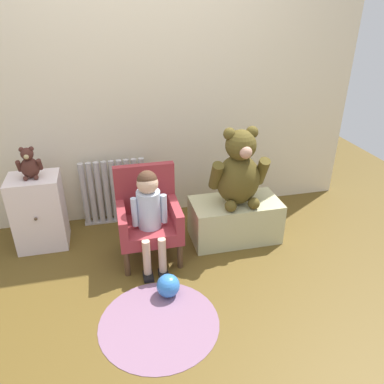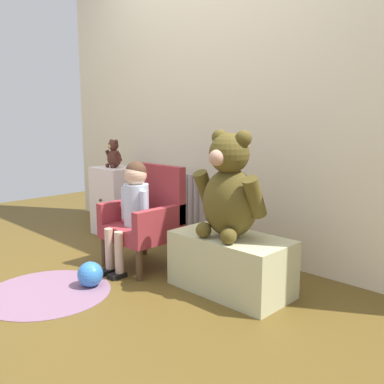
{
  "view_description": "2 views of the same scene",
  "coord_description": "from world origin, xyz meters",
  "px_view_note": "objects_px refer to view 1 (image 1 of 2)",
  "views": [
    {
      "loc": [
        -0.29,
        -1.84,
        1.77
      ],
      "look_at": [
        0.28,
        0.57,
        0.5
      ],
      "focal_mm": 35.0,
      "sensor_mm": 36.0,
      "label": 1
    },
    {
      "loc": [
        2.19,
        -1.27,
        1.03
      ],
      "look_at": [
        0.35,
        0.6,
        0.57
      ],
      "focal_mm": 40.0,
      "sensor_mm": 36.0,
      "label": 2
    }
  ],
  "objects_px": {
    "child_armchair": "(148,215)",
    "low_bench": "(235,220)",
    "radiator": "(114,192)",
    "floor_rug": "(159,323)",
    "toy_ball": "(169,286)",
    "large_teddy_bear": "(239,171)",
    "child_figure": "(149,206)",
    "small_teddy_bear": "(29,164)",
    "small_dresser": "(39,212)"
  },
  "relations": [
    {
      "from": "child_armchair",
      "to": "low_bench",
      "type": "relative_size",
      "value": 0.98
    },
    {
      "from": "radiator",
      "to": "floor_rug",
      "type": "distance_m",
      "value": 1.32
    },
    {
      "from": "radiator",
      "to": "toy_ball",
      "type": "bearing_deg",
      "value": -74.62
    },
    {
      "from": "child_armchair",
      "to": "large_teddy_bear",
      "type": "height_order",
      "value": "large_teddy_bear"
    },
    {
      "from": "large_teddy_bear",
      "to": "radiator",
      "type": "bearing_deg",
      "value": 151.38
    },
    {
      "from": "child_figure",
      "to": "toy_ball",
      "type": "relative_size",
      "value": 4.74
    },
    {
      "from": "radiator",
      "to": "toy_ball",
      "type": "relative_size",
      "value": 3.73
    },
    {
      "from": "child_figure",
      "to": "low_bench",
      "type": "xyz_separation_m",
      "value": [
        0.71,
        0.17,
        -0.31
      ]
    },
    {
      "from": "child_figure",
      "to": "large_teddy_bear",
      "type": "distance_m",
      "value": 0.74
    },
    {
      "from": "large_teddy_bear",
      "to": "small_teddy_bear",
      "type": "height_order",
      "value": "large_teddy_bear"
    },
    {
      "from": "low_bench",
      "to": "large_teddy_bear",
      "type": "xyz_separation_m",
      "value": [
        0.0,
        -0.02,
        0.44
      ]
    },
    {
      "from": "toy_ball",
      "to": "small_teddy_bear",
      "type": "bearing_deg",
      "value": 137.01
    },
    {
      "from": "child_figure",
      "to": "small_teddy_bear",
      "type": "height_order",
      "value": "small_teddy_bear"
    },
    {
      "from": "child_figure",
      "to": "child_armchair",
      "type": "bearing_deg",
      "value": 90.0
    },
    {
      "from": "radiator",
      "to": "low_bench",
      "type": "relative_size",
      "value": 0.82
    },
    {
      "from": "low_bench",
      "to": "small_teddy_bear",
      "type": "height_order",
      "value": "small_teddy_bear"
    },
    {
      "from": "small_dresser",
      "to": "child_figure",
      "type": "relative_size",
      "value": 0.81
    },
    {
      "from": "radiator",
      "to": "small_teddy_bear",
      "type": "bearing_deg",
      "value": -158.38
    },
    {
      "from": "child_armchair",
      "to": "child_figure",
      "type": "distance_m",
      "value": 0.18
    },
    {
      "from": "toy_ball",
      "to": "small_dresser",
      "type": "bearing_deg",
      "value": 136.86
    },
    {
      "from": "floor_rug",
      "to": "toy_ball",
      "type": "height_order",
      "value": "toy_ball"
    },
    {
      "from": "small_teddy_bear",
      "to": "toy_ball",
      "type": "height_order",
      "value": "small_teddy_bear"
    },
    {
      "from": "child_figure",
      "to": "small_teddy_bear",
      "type": "distance_m",
      "value": 0.94
    },
    {
      "from": "large_teddy_bear",
      "to": "floor_rug",
      "type": "bearing_deg",
      "value": -134.64
    },
    {
      "from": "low_bench",
      "to": "small_teddy_bear",
      "type": "distance_m",
      "value": 1.63
    },
    {
      "from": "radiator",
      "to": "toy_ball",
      "type": "distance_m",
      "value": 1.1
    },
    {
      "from": "small_dresser",
      "to": "small_teddy_bear",
      "type": "height_order",
      "value": "small_teddy_bear"
    },
    {
      "from": "small_dresser",
      "to": "toy_ball",
      "type": "distance_m",
      "value": 1.22
    },
    {
      "from": "child_figure",
      "to": "low_bench",
      "type": "height_order",
      "value": "child_figure"
    },
    {
      "from": "floor_rug",
      "to": "toy_ball",
      "type": "bearing_deg",
      "value": 66.08
    },
    {
      "from": "small_teddy_bear",
      "to": "toy_ball",
      "type": "xyz_separation_m",
      "value": [
        0.87,
        -0.81,
        -0.62
      ]
    },
    {
      "from": "small_dresser",
      "to": "low_bench",
      "type": "relative_size",
      "value": 0.84
    },
    {
      "from": "radiator",
      "to": "small_dresser",
      "type": "relative_size",
      "value": 0.98
    },
    {
      "from": "toy_ball",
      "to": "large_teddy_bear",
      "type": "bearing_deg",
      "value": 39.14
    },
    {
      "from": "large_teddy_bear",
      "to": "small_teddy_bear",
      "type": "distance_m",
      "value": 1.55
    },
    {
      "from": "child_armchair",
      "to": "floor_rug",
      "type": "bearing_deg",
      "value": -93.52
    },
    {
      "from": "large_teddy_bear",
      "to": "toy_ball",
      "type": "relative_size",
      "value": 3.98
    },
    {
      "from": "small_dresser",
      "to": "child_armchair",
      "type": "height_order",
      "value": "child_armchair"
    },
    {
      "from": "radiator",
      "to": "child_armchair",
      "type": "bearing_deg",
      "value": -67.26
    },
    {
      "from": "small_dresser",
      "to": "child_armchair",
      "type": "relative_size",
      "value": 0.86
    },
    {
      "from": "radiator",
      "to": "child_armchair",
      "type": "distance_m",
      "value": 0.59
    },
    {
      "from": "child_armchair",
      "to": "small_dresser",
      "type": "bearing_deg",
      "value": 158.55
    },
    {
      "from": "small_dresser",
      "to": "low_bench",
      "type": "distance_m",
      "value": 1.55
    },
    {
      "from": "child_armchair",
      "to": "radiator",
      "type": "bearing_deg",
      "value": 112.74
    },
    {
      "from": "radiator",
      "to": "floor_rug",
      "type": "xyz_separation_m",
      "value": [
        0.18,
        -1.27,
        -0.28
      ]
    },
    {
      "from": "small_dresser",
      "to": "large_teddy_bear",
      "type": "relative_size",
      "value": 0.96
    },
    {
      "from": "small_teddy_bear",
      "to": "floor_rug",
      "type": "distance_m",
      "value": 1.47
    },
    {
      "from": "radiator",
      "to": "large_teddy_bear",
      "type": "height_order",
      "value": "large_teddy_bear"
    },
    {
      "from": "small_teddy_bear",
      "to": "toy_ball",
      "type": "distance_m",
      "value": 1.34
    },
    {
      "from": "small_teddy_bear",
      "to": "child_armchair",
      "type": "bearing_deg",
      "value": -21.02
    }
  ]
}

